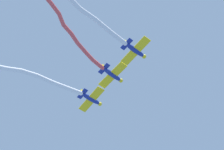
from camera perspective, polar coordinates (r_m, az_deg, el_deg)
airplane_lead at (r=81.06m, az=3.07°, el=3.23°), size 5.30×7.01×1.73m
airplane_left_wing at (r=84.18m, az=0.06°, el=0.04°), size 5.32×7.02×1.73m
smoke_trail_left_wing at (r=80.76m, az=-5.24°, el=5.49°), size 16.99×8.48×2.65m
airplane_right_wing at (r=87.28m, az=-2.73°, el=-3.14°), size 5.26×6.99×1.73m
smoke_trail_right_wing at (r=83.82m, az=-10.82°, el=-0.07°), size 22.47×3.03×2.91m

